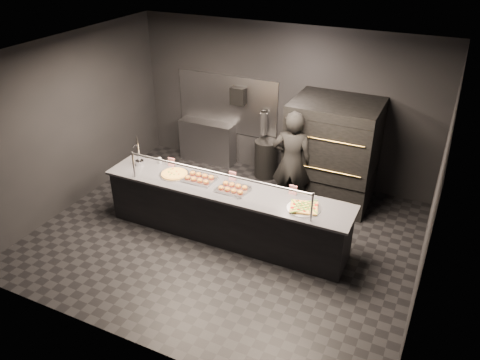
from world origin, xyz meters
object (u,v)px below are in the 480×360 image
(round_pizza, at_px, (174,174))
(square_pizza, at_px, (304,208))
(beer_tap, at_px, (139,157))
(pizza_oven, at_px, (333,152))
(service_counter, at_px, (225,212))
(worker, at_px, (292,163))
(slider_tray_b, at_px, (233,188))
(towel_dispenser, at_px, (238,96))
(trash_bin, at_px, (266,159))
(prep_shelf, at_px, (208,142))
(slider_tray_a, at_px, (199,178))
(fire_extinguisher, at_px, (264,123))

(round_pizza, height_order, square_pizza, square_pizza)
(beer_tap, relative_size, square_pizza, 1.11)
(round_pizza, bearing_deg, pizza_oven, 41.06)
(service_counter, xyz_separation_m, worker, (0.67, 1.23, 0.48))
(slider_tray_b, relative_size, square_pizza, 1.07)
(service_counter, relative_size, beer_tap, 7.38)
(service_counter, xyz_separation_m, towel_dispenser, (-0.90, 2.39, 1.09))
(beer_tap, bearing_deg, service_counter, -2.57)
(service_counter, height_order, trash_bin, service_counter)
(service_counter, height_order, slider_tray_b, service_counter)
(prep_shelf, height_order, slider_tray_a, slider_tray_a)
(fire_extinguisher, relative_size, slider_tray_a, 0.97)
(slider_tray_a, bearing_deg, beer_tap, 178.90)
(pizza_oven, relative_size, fire_extinguisher, 3.78)
(round_pizza, height_order, slider_tray_b, slider_tray_b)
(pizza_oven, xyz_separation_m, beer_tap, (-2.88, -1.83, 0.11))
(fire_extinguisher, xyz_separation_m, worker, (1.02, -1.17, -0.12))
(slider_tray_b, bearing_deg, towel_dispenser, 113.51)
(pizza_oven, relative_size, square_pizza, 3.82)
(service_counter, xyz_separation_m, slider_tray_b, (0.14, -0.01, 0.49))
(fire_extinguisher, xyz_separation_m, beer_tap, (-1.33, -2.33, 0.02))
(service_counter, height_order, square_pizza, service_counter)
(prep_shelf, bearing_deg, towel_dispenser, 5.71)
(square_pizza, xyz_separation_m, worker, (-0.65, 1.28, 0.00))
(towel_dispenser, bearing_deg, square_pizza, -47.75)
(trash_bin, bearing_deg, prep_shelf, 175.90)
(fire_extinguisher, relative_size, slider_tray_b, 0.95)
(slider_tray_a, xyz_separation_m, slider_tray_b, (0.64, -0.06, -0.00))
(round_pizza, bearing_deg, trash_bin, 71.24)
(square_pizza, distance_m, worker, 1.43)
(towel_dispenser, xyz_separation_m, slider_tray_a, (0.41, -2.34, -0.60))
(service_counter, relative_size, worker, 2.18)
(fire_extinguisher, distance_m, trash_bin, 0.71)
(towel_dispenser, height_order, slider_tray_a, towel_dispenser)
(service_counter, height_order, prep_shelf, service_counter)
(service_counter, bearing_deg, slider_tray_a, 173.90)
(towel_dispenser, relative_size, slider_tray_a, 0.67)
(fire_extinguisher, bearing_deg, prep_shelf, -176.34)
(slider_tray_a, bearing_deg, worker, 45.56)
(slider_tray_a, xyz_separation_m, square_pizza, (1.81, -0.10, -0.01))
(towel_dispenser, bearing_deg, slider_tray_b, -66.49)
(towel_dispenser, distance_m, slider_tray_a, 2.45)
(fire_extinguisher, height_order, slider_tray_a, fire_extinguisher)
(prep_shelf, bearing_deg, service_counter, -55.41)
(fire_extinguisher, bearing_deg, pizza_oven, -17.89)
(round_pizza, relative_size, square_pizza, 0.99)
(square_pizza, bearing_deg, pizza_oven, 93.37)
(pizza_oven, relative_size, slider_tray_b, 3.57)
(prep_shelf, relative_size, beer_tap, 2.16)
(fire_extinguisher, relative_size, trash_bin, 0.66)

